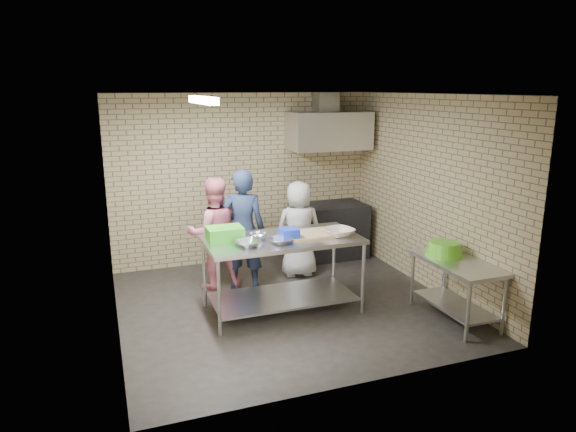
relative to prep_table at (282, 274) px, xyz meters
The scene contains 25 objects.
floor 0.51m from the prep_table, 53.38° to the left, with size 4.20×4.20×0.00m, color black.
ceiling 2.22m from the prep_table, 53.38° to the left, with size 4.20×4.20×0.00m, color black.
back_wall 2.30m from the prep_table, 87.48° to the left, with size 4.20×0.06×2.70m, color tan.
front_wall 2.07m from the prep_table, 87.15° to the right, with size 4.20×0.06×2.70m, color tan.
left_wall 2.19m from the prep_table, behind, with size 0.06×4.00×2.70m, color tan.
right_wall 2.36m from the prep_table, ahead, with size 0.06×4.00×2.70m, color tan.
prep_table is the anchor object (origin of this frame).
side_counter 2.13m from the prep_table, 27.23° to the right, with size 0.60×1.20×0.75m, color silver.
stove 2.29m from the prep_table, 50.89° to the left, with size 1.20×0.70×0.90m, color black.
range_hood 2.83m from the prep_table, 51.67° to the left, with size 1.30×0.60×0.60m, color silver.
hood_duct 3.20m from the prep_table, 53.85° to the left, with size 0.35×0.30×0.30m, color #A5A8AD.
wall_shelf 3.03m from the prep_table, 49.14° to the left, with size 0.80×0.20×0.04m, color #3F2B19.
fluorescent_fixture 2.34m from the prep_table, behind, with size 0.10×1.25×0.08m, color white.
green_crate 0.91m from the prep_table, behind, with size 0.43×0.32×0.17m, color green.
blue_tub 0.56m from the prep_table, 63.43° to the right, with size 0.21×0.21×0.14m, color #1734B2.
cutting_board 0.61m from the prep_table, ahead, with size 0.59×0.45×0.03m, color tan.
mixing_bowl_a 0.75m from the prep_table, 158.20° to the right, with size 0.30×0.30×0.07m, color #B5B6BC.
mixing_bowl_b 0.60m from the prep_table, behind, with size 0.23×0.23×0.07m, color silver.
mixing_bowl_c 0.57m from the prep_table, 114.44° to the right, with size 0.28×0.28×0.07m, color #BABBC1.
ceramic_bowl 0.89m from the prep_table, 12.09° to the right, with size 0.37×0.37×0.09m, color beige.
green_basin 2.04m from the prep_table, 21.14° to the right, with size 0.46×0.46×0.17m, color #59C626, non-canonical shape.
bottle_green 3.16m from the prep_table, 46.79° to the left, with size 0.06×0.06×0.15m, color green.
man_navy 1.03m from the prep_table, 105.60° to the left, with size 0.62×0.41×1.70m, color #151A34.
woman_pink 1.31m from the prep_table, 119.71° to the left, with size 0.77×0.60×1.58m, color pink.
woman_white 1.33m from the prep_table, 59.80° to the left, with size 0.71×0.46×1.45m, color silver.
Camera 1 is at (-2.16, -5.97, 2.79)m, focal length 32.46 mm.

